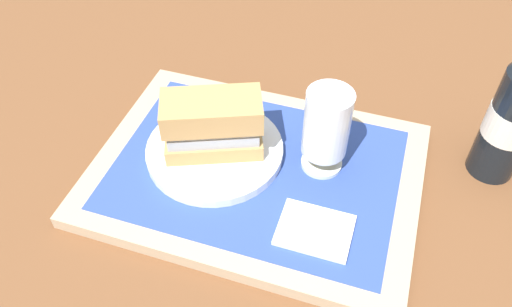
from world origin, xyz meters
TOP-DOWN VIEW (x-y plane):
  - ground_plane at (0.00, 0.00)m, footprint 3.00×3.00m
  - tray at (0.00, 0.00)m, footprint 0.44×0.32m
  - placemat at (0.00, 0.00)m, footprint 0.38×0.27m
  - plate at (-0.06, 0.01)m, footprint 0.19×0.19m
  - sandwich at (-0.06, 0.01)m, footprint 0.14×0.11m
  - beer_glass at (0.08, 0.03)m, footprint 0.06×0.06m
  - napkin_folded at (0.10, -0.08)m, footprint 0.09×0.07m

SIDE VIEW (x-z plane):
  - ground_plane at x=0.00m, z-range 0.00..0.00m
  - tray at x=0.00m, z-range 0.00..0.02m
  - placemat at x=0.00m, z-range 0.02..0.02m
  - napkin_folded at x=0.10m, z-range 0.02..0.03m
  - plate at x=-0.06m, z-range 0.02..0.04m
  - sandwich at x=-0.06m, z-range 0.04..0.12m
  - beer_glass at x=0.08m, z-range 0.03..0.15m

